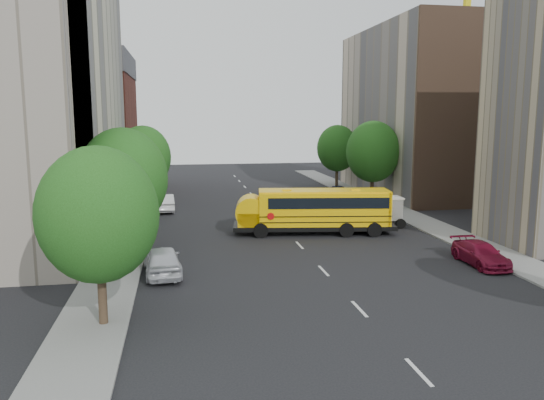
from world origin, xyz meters
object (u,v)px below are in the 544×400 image
object	(u,v)px
street_tree_5	(337,148)
parked_car_1	(164,203)
street_tree_4	(373,152)
safari_truck	(368,211)
street_tree_2	(143,157)
school_bus	(313,209)
street_tree_0	(98,215)
parked_car_4	(339,192)
street_tree_1	(123,178)
parked_car_0	(163,261)
parked_car_3	(481,254)

from	to	relation	value
street_tree_5	parked_car_1	bearing A→B (deg)	-146.71
street_tree_4	safari_truck	distance (m)	12.48
street_tree_2	school_bus	xyz separation A→B (m)	(12.72, -12.66, -2.98)
street_tree_0	parked_car_4	world-z (taller)	street_tree_0
street_tree_2	safari_truck	xyz separation A→B (m)	(17.55, -11.00, -3.59)
safari_truck	parked_car_4	xyz separation A→B (m)	(2.25, 14.78, -0.59)
parked_car_4	street_tree_0	bearing A→B (deg)	-122.07
parked_car_1	street_tree_2	bearing A→B (deg)	-39.27
parked_car_4	school_bus	bearing A→B (deg)	-113.46
street_tree_1	parked_car_0	bearing A→B (deg)	-55.80
street_tree_5	parked_car_4	distance (m)	9.43
parked_car_1	parked_car_3	bearing A→B (deg)	127.63
parked_car_3	safari_truck	bearing A→B (deg)	104.08
parked_car_3	parked_car_1	bearing A→B (deg)	131.82
parked_car_1	street_tree_0	bearing A→B (deg)	82.57
safari_truck	street_tree_2	bearing A→B (deg)	151.95
street_tree_4	parked_car_0	world-z (taller)	street_tree_4
street_tree_4	parked_car_1	xyz separation A→B (m)	(-20.22, -1.28, -4.30)
parked_car_1	school_bus	bearing A→B (deg)	130.26
street_tree_1	parked_car_1	world-z (taller)	street_tree_1
safari_truck	parked_car_3	bearing A→B (deg)	-72.45
street_tree_5	parked_car_4	bearing A→B (deg)	-104.98
street_tree_4	street_tree_5	distance (m)	12.01
school_bus	street_tree_0	bearing A→B (deg)	-121.71
street_tree_1	school_bus	xyz separation A→B (m)	(12.72, 5.34, -3.10)
street_tree_0	school_bus	xyz separation A→B (m)	(12.72, 15.34, -2.79)
street_tree_4	parked_car_0	xyz separation A→B (m)	(-19.80, -21.24, -4.27)
school_bus	parked_car_0	xyz separation A→B (m)	(-10.52, -8.58, -1.04)
street_tree_4	parked_car_1	size ratio (longest dim) A/B	1.72
street_tree_0	parked_car_4	bearing A→B (deg)	58.07
street_tree_4	parked_car_3	distance (m)	22.87
street_tree_2	safari_truck	world-z (taller)	street_tree_2
street_tree_4	parked_car_4	world-z (taller)	street_tree_4
street_tree_5	parked_car_3	distance (m)	34.65
street_tree_2	street_tree_5	size ratio (longest dim) A/B	1.03
street_tree_0	parked_car_3	distance (m)	21.42
street_tree_4	parked_car_3	bearing A→B (deg)	-94.41
street_tree_2	parked_car_0	size ratio (longest dim) A/B	1.63
street_tree_5	parked_car_3	size ratio (longest dim) A/B	1.66
parked_car_4	parked_car_0	bearing A→B (deg)	-125.27
parked_car_0	street_tree_1	bearing A→B (deg)	-61.00
street_tree_1	street_tree_5	bearing A→B (deg)	53.75
parked_car_4	parked_car_1	bearing A→B (deg)	-164.47
street_tree_5	parked_car_4	xyz separation A→B (m)	(-2.20, -8.22, -4.06)
street_tree_2	street_tree_4	size ratio (longest dim) A/B	0.95
street_tree_4	parked_car_0	size ratio (longest dim) A/B	1.71
school_bus	parked_car_1	bearing A→B (deg)	141.81
street_tree_5	parked_car_1	distance (m)	24.51
parked_car_3	parked_car_4	world-z (taller)	parked_car_3
street_tree_1	street_tree_4	distance (m)	28.43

